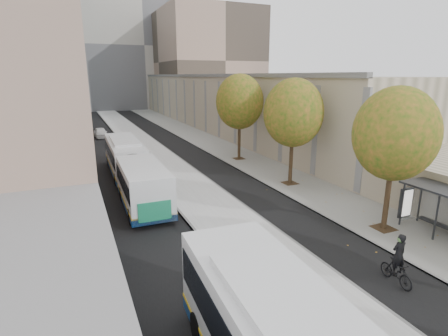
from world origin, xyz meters
TOP-DOWN VIEW (x-y plane):
  - bus_platform at (-3.88, 35.00)m, footprint 4.25×150.00m
  - sidewalk at (4.12, 35.00)m, footprint 4.75×150.00m
  - building_tan at (15.50, 64.00)m, footprint 18.00×92.00m
  - building_far_block at (6.00, 96.00)m, footprint 30.00×18.00m
  - tree_c at (3.60, 13.00)m, footprint 4.20×4.20m
  - tree_d at (3.60, 22.00)m, footprint 4.40×4.40m
  - tree_e at (3.60, 31.00)m, footprint 4.60×4.60m
  - bus_far at (-7.63, 26.40)m, footprint 2.82×17.00m
  - cyclist at (-0.06, 9.05)m, footprint 0.66×1.72m
  - distant_car at (-7.98, 49.80)m, footprint 1.65×3.96m

SIDE VIEW (x-z plane):
  - sidewalk at x=4.12m, z-range 0.00..0.08m
  - bus_platform at x=-3.88m, z-range 0.00..0.15m
  - distant_car at x=-7.98m, z-range 0.00..1.34m
  - cyclist at x=-0.06m, z-range -0.28..1.88m
  - bus_far at x=-7.63m, z-range 0.13..2.96m
  - building_tan at x=15.50m, z-range 0.00..8.00m
  - tree_c at x=3.60m, z-range 1.61..8.89m
  - tree_d at x=3.60m, z-range 1.67..9.27m
  - tree_e at x=3.60m, z-range 1.73..9.64m
  - building_far_block at x=6.00m, z-range 0.00..30.00m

